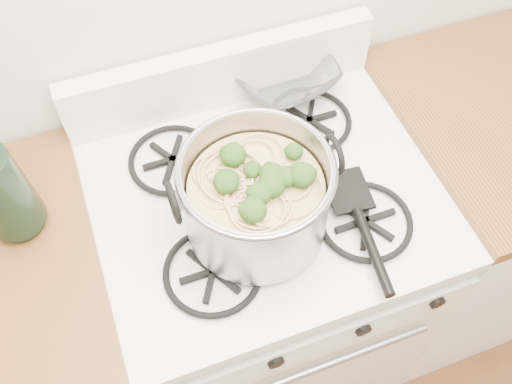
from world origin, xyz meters
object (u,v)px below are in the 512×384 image
Objects in this scene: gas_range at (264,282)px; stock_pot at (256,199)px; glass_bowl at (283,80)px; spatula at (348,189)px.

stock_pot is (-0.05, -0.08, 0.58)m from gas_range.
glass_bowl is (0.20, 0.36, -0.08)m from stock_pot.
stock_pot reaches higher than gas_range.
spatula is at bearing -23.92° from gas_range.
gas_range is 2.79× the size of stock_pot.
spatula is at bearing 1.14° from stock_pot.
spatula is (0.16, -0.07, 0.50)m from gas_range.
spatula is (0.21, 0.00, -0.08)m from stock_pot.
glass_bowl is at bearing 61.59° from gas_range.
gas_range is 2.98× the size of spatula.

